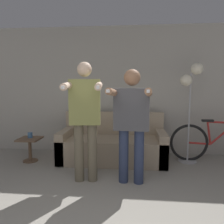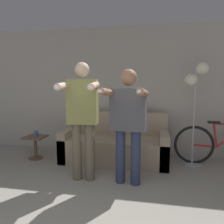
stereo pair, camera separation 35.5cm
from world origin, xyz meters
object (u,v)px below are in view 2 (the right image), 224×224
Objects in this scene: cup at (36,133)px; bicycle at (224,145)px; person_right at (128,118)px; person_left at (83,113)px; side_table at (35,143)px; cat at (139,108)px; couch at (115,145)px; floor_lamp at (196,87)px.

cup is 0.06× the size of bicycle.
cup is at bearing 162.87° from person_right.
person_left is 0.67m from person_right.
side_table is at bearing 163.65° from person_right.
cat is at bearing 53.28° from person_left.
person_right is at bearing -22.20° from cup.
couch is 4.81× the size of cat.
person_left is 1.59m from side_table.
couch is 19.10× the size of cup.
couch is 1.79m from floor_lamp.
side_table is (-1.22, 0.74, -0.70)m from person_left.
side_table is (-1.89, 0.74, -0.65)m from person_right.
floor_lamp is (1.00, -0.26, 0.43)m from cat.
cat is at bearing 14.31° from cup.
couch is at bearing 7.99° from side_table.
couch is 1.24m from person_left.
cat reaches higher than cup.
person_left is at bearing -174.89° from person_right.
bicycle is at bearing -8.42° from cat.
couch reaches higher than bicycle.
bicycle is at bearing 17.87° from person_left.
person_left is 1.06× the size of person_right.
side_table is at bearing 141.73° from person_left.
couch is 1.56m from cup.
side_table is at bearing -175.06° from bicycle.
cat is at bearing 171.58° from bicycle.
side_table is 0.18m from cup.
cat is (0.72, 1.27, -0.04)m from person_left.
cat reaches higher than bicycle.
person_right is 4.05× the size of cat.
bicycle is (1.93, 0.08, 0.08)m from couch.
person_left is 2.03m from floor_lamp.
floor_lamp reaches higher than side_table.
bicycle is at bearing 3.56° from floor_lamp.
cat is 0.92× the size of side_table.
bicycle is (3.46, 0.30, 0.05)m from side_table.
cat is (0.06, 1.26, 0.00)m from person_right.
person_right is 2.09m from cup.
side_table is at bearing -164.89° from cat.
cup is (-1.22, 0.77, -0.52)m from person_left.
floor_lamp is at bearing 23.38° from person_left.
person_left is 4.31× the size of cat.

